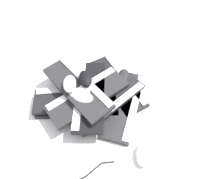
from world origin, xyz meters
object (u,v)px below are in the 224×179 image
keyboard_7 (77,87)px  mouse_6 (80,93)px  keyboard_4 (90,95)px  keyboard_3 (107,101)px  mouse_5 (70,84)px  mouse_2 (123,76)px  keyboard_6 (88,96)px  mouse_0 (142,155)px  keyboard_5 (75,98)px  mouse_1 (84,92)px  mouse_4 (83,98)px  mouse_3 (85,78)px  keyboard_1 (125,104)px  keyboard_2 (118,83)px  keyboard_0 (78,104)px

keyboard_7 → mouse_6: size_ratio=4.21×
keyboard_4 → keyboard_7: (0.05, -0.05, 0.03)m
keyboard_3 → mouse_6: bearing=-20.8°
mouse_5 → keyboard_3: bearing=-108.7°
mouse_2 → keyboard_3: bearing=-21.0°
keyboard_3 → keyboard_6: 0.11m
keyboard_3 → mouse_6: size_ratio=4.21×
mouse_2 → mouse_5: mouse_5 is taller
keyboard_3 → mouse_5: mouse_5 is taller
mouse_0 → mouse_6: mouse_6 is taller
keyboard_3 → keyboard_5: same height
keyboard_3 → mouse_1: (0.11, -0.05, 0.07)m
mouse_4 → mouse_3: bearing=-76.7°
keyboard_1 → keyboard_2: (-0.01, -0.15, 0.00)m
keyboard_2 → mouse_6: 0.26m
keyboard_3 → keyboard_6: bearing=-26.2°
keyboard_2 → mouse_5: mouse_5 is taller
keyboard_7 → mouse_5: bearing=-12.7°
keyboard_0 → keyboard_7: (-0.02, -0.05, 0.09)m
keyboard_6 → mouse_1: (0.02, -0.01, 0.04)m
mouse_4 → keyboard_1: bearing=-158.9°
mouse_1 → mouse_3: 0.07m
mouse_6 → mouse_2: bearing=27.1°
keyboard_0 → mouse_6: (-0.02, -0.00, 0.10)m
keyboard_4 → keyboard_7: 0.07m
keyboard_5 → mouse_6: (-0.03, 0.02, 0.07)m
keyboard_3 → mouse_5: bearing=-30.8°
keyboard_1 → keyboard_6: size_ratio=0.97×
mouse_3 → keyboard_5: bearing=-59.5°
mouse_4 → mouse_0: bearing=154.5°
mouse_0 → mouse_5: 0.50m
keyboard_1 → mouse_2: mouse_2 is taller
mouse_0 → mouse_1: size_ratio=1.00×
keyboard_0 → keyboard_2: same height
mouse_2 → keyboard_4: bearing=-43.9°
keyboard_6 → mouse_6: size_ratio=4.23×
keyboard_6 → mouse_4: 0.05m
keyboard_2 → keyboard_3: 0.16m
keyboard_1 → mouse_3: bearing=-39.9°
mouse_0 → mouse_4: 0.40m
keyboard_3 → mouse_0: keyboard_3 is taller
keyboard_6 → mouse_1: mouse_1 is taller
keyboard_0 → keyboard_5: keyboard_5 is taller
keyboard_1 → mouse_4: (0.21, -0.05, 0.10)m
keyboard_4 → mouse_5: bearing=-31.7°
keyboard_4 → keyboard_5: 0.09m
mouse_3 → mouse_2: bearing=97.3°
mouse_2 → mouse_1: bearing=-46.8°
keyboard_1 → keyboard_6: (0.18, -0.08, 0.06)m
keyboard_7 → mouse_4: size_ratio=4.21×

